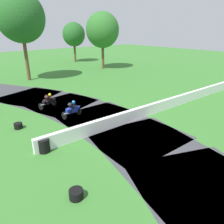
# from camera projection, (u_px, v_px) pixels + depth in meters

# --- Properties ---
(ground_plane) EXTENTS (120.00, 120.00, 0.00)m
(ground_plane) POSITION_uv_depth(u_px,v_px,m) (117.00, 126.00, 15.48)
(ground_plane) COLOR #38752D
(track_asphalt) EXTENTS (12.71, 37.61, 0.01)m
(track_asphalt) POSITION_uv_depth(u_px,v_px,m) (98.00, 132.00, 14.50)
(track_asphalt) COLOR #3D3D42
(track_asphalt) RESTS_ON ground
(safety_barrier) EXTENTS (23.73, 1.47, 0.90)m
(safety_barrier) POSITION_uv_depth(u_px,v_px,m) (168.00, 104.00, 18.66)
(safety_barrier) COLOR white
(safety_barrier) RESTS_ON ground
(motorcycle_lead_blue) EXTENTS (1.68, 0.81, 1.43)m
(motorcycle_lead_blue) POSITION_uv_depth(u_px,v_px,m) (73.00, 109.00, 16.79)
(motorcycle_lead_blue) COLOR black
(motorcycle_lead_blue) RESTS_ON ground
(motorcycle_chase_black) EXTENTS (1.71, 1.02, 1.43)m
(motorcycle_chase_black) POSITION_uv_depth(u_px,v_px,m) (49.00, 101.00, 18.77)
(motorcycle_chase_black) COLOR black
(motorcycle_chase_black) RESTS_ON ground
(tire_stack_mid_a) EXTENTS (0.61, 0.61, 0.40)m
(tire_stack_mid_a) POSITION_uv_depth(u_px,v_px,m) (76.00, 194.00, 8.82)
(tire_stack_mid_a) COLOR black
(tire_stack_mid_a) RESTS_ON ground
(tire_stack_mid_b) EXTENTS (0.66, 0.66, 0.80)m
(tire_stack_mid_b) POSITION_uv_depth(u_px,v_px,m) (44.00, 146.00, 12.09)
(tire_stack_mid_b) COLOR black
(tire_stack_mid_b) RESTS_ON ground
(tire_stack_far) EXTENTS (0.58, 0.58, 0.40)m
(tire_stack_far) POSITION_uv_depth(u_px,v_px,m) (18.00, 126.00, 14.99)
(tire_stack_far) COLOR black
(tire_stack_far) RESTS_ON ground
(tree_far_left) EXTENTS (4.48, 4.48, 7.79)m
(tree_far_left) POSITION_uv_depth(u_px,v_px,m) (74.00, 35.00, 43.02)
(tree_far_left) COLOR brown
(tree_far_left) RESTS_ON ground
(tree_far_right) EXTENTS (5.46, 5.46, 9.20)m
(tree_far_right) POSITION_uv_depth(u_px,v_px,m) (102.00, 30.00, 35.14)
(tree_far_right) COLOR brown
(tree_far_right) RESTS_ON ground
(tree_mid_rise) EXTENTS (5.93, 5.93, 11.01)m
(tree_mid_rise) POSITION_uv_depth(u_px,v_px,m) (21.00, 17.00, 26.25)
(tree_mid_rise) COLOR brown
(tree_mid_rise) RESTS_ON ground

